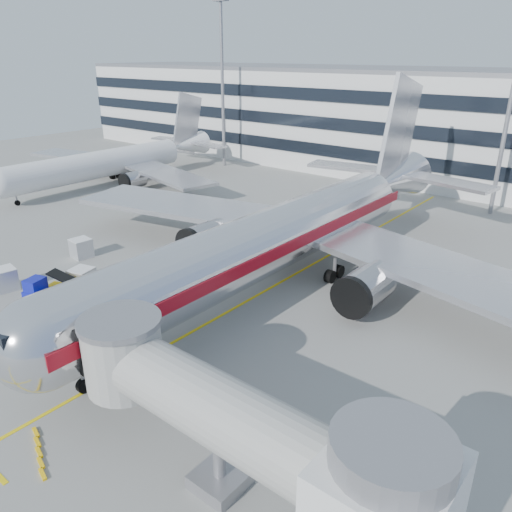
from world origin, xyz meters
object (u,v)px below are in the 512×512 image
Objects in this scene: belt_loader at (72,292)px; cargo_container_front at (5,279)px; main_jet at (289,232)px; cargo_container_right at (81,248)px; cargo_container_left at (82,279)px; baggage_tug at (40,293)px; ramp_worker at (58,323)px.

cargo_container_front is at bearing -157.62° from belt_loader.
cargo_container_right is at bearing -155.11° from main_jet.
main_jet reaches higher than cargo_container_left.
cargo_container_right is (-17.85, -8.28, -3.34)m from main_jet.
cargo_container_left is at bearing 39.55° from cargo_container_front.
belt_loader is at bearing 22.38° from cargo_container_front.
ramp_worker is at bearing -17.71° from baggage_tug.
cargo_container_left is (-0.96, 1.60, 0.26)m from belt_loader.
belt_loader is at bearing -37.69° from cargo_container_right.
baggage_tug is (-12.04, -15.58, -3.37)m from main_jet.
cargo_container_front is (-4.51, -0.56, 0.04)m from baggage_tug.
cargo_container_right is at bearing 128.55° from baggage_tug.
belt_loader is 2.43× the size of cargo_container_front.
main_jet reaches higher than baggage_tug.
main_jet reaches higher than belt_loader.
ramp_worker is (11.07, -8.97, 0.02)m from cargo_container_right.
cargo_container_front is at bearing -80.56° from cargo_container_right.
main_jet is at bearing 44.29° from cargo_container_front.
main_jet is at bearing 24.89° from cargo_container_right.
main_jet reaches higher than ramp_worker.
cargo_container_right is 14.25m from ramp_worker.
belt_loader reaches higher than ramp_worker.
ramp_worker reaches higher than cargo_container_right.
belt_loader is 2.23m from baggage_tug.
ramp_worker is at bearing -39.03° from cargo_container_right.
main_jet is 17.21m from cargo_container_left.
baggage_tug is 1.45× the size of cargo_container_left.
cargo_container_right is 0.98× the size of ramp_worker.
cargo_container_right is (-5.81, 7.29, 0.03)m from baggage_tug.
cargo_container_left is 1.14× the size of cargo_container_right.
baggage_tug is at bearing 7.12° from cargo_container_front.
cargo_container_front is at bearing -140.45° from cargo_container_left.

